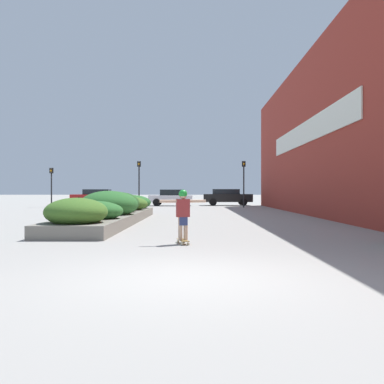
# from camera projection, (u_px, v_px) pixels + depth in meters

# --- Properties ---
(ground_plane) EXTENTS (300.00, 300.00, 0.00)m
(ground_plane) POSITION_uv_depth(u_px,v_px,m) (192.00, 278.00, 6.50)
(ground_plane) COLOR gray
(building_wall_right) EXTENTS (0.67, 35.98, 8.86)m
(building_wall_right) POSITION_uv_depth(u_px,v_px,m) (321.00, 130.00, 21.52)
(building_wall_right) COLOR maroon
(building_wall_right) RESTS_ON ground_plane
(planter_box) EXTENTS (2.35, 13.10, 1.34)m
(planter_box) POSITION_uv_depth(u_px,v_px,m) (114.00, 209.00, 18.02)
(planter_box) COLOR slate
(planter_box) RESTS_ON ground_plane
(skateboard) EXTENTS (0.35, 0.73, 0.10)m
(skateboard) POSITION_uv_depth(u_px,v_px,m) (183.00, 241.00, 10.70)
(skateboard) COLOR olive
(skateboard) RESTS_ON ground_plane
(skateboarder) EXTENTS (1.16, 0.35, 1.26)m
(skateboarder) POSITION_uv_depth(u_px,v_px,m) (183.00, 209.00, 10.69)
(skateboarder) COLOR tan
(skateboarder) RESTS_ON skateboard
(car_leftmost) EXTENTS (4.64, 2.03, 1.50)m
(car_leftmost) POSITION_uv_depth(u_px,v_px,m) (96.00, 196.00, 42.78)
(car_leftmost) COLOR maroon
(car_leftmost) RESTS_ON ground_plane
(car_center_left) EXTENTS (4.45, 1.89, 1.51)m
(car_center_left) POSITION_uv_depth(u_px,v_px,m) (227.00, 197.00, 39.43)
(car_center_left) COLOR black
(car_center_left) RESTS_ON ground_plane
(car_center_right) EXTENTS (3.89, 2.03, 1.46)m
(car_center_right) POSITION_uv_depth(u_px,v_px,m) (171.00, 197.00, 38.55)
(car_center_right) COLOR silver
(car_center_right) RESTS_ON ground_plane
(traffic_light_left) EXTENTS (0.28, 0.30, 3.79)m
(traffic_light_left) POSITION_uv_depth(u_px,v_px,m) (139.00, 176.00, 35.10)
(traffic_light_left) COLOR black
(traffic_light_left) RESTS_ON ground_plane
(traffic_light_right) EXTENTS (0.28, 0.30, 3.75)m
(traffic_light_right) POSITION_uv_depth(u_px,v_px,m) (244.00, 176.00, 34.41)
(traffic_light_right) COLOR black
(traffic_light_right) RESTS_ON ground_plane
(traffic_light_far_left) EXTENTS (0.28, 0.30, 3.25)m
(traffic_light_far_left) POSITION_uv_depth(u_px,v_px,m) (51.00, 180.00, 35.21)
(traffic_light_far_left) COLOR black
(traffic_light_far_left) RESTS_ON ground_plane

